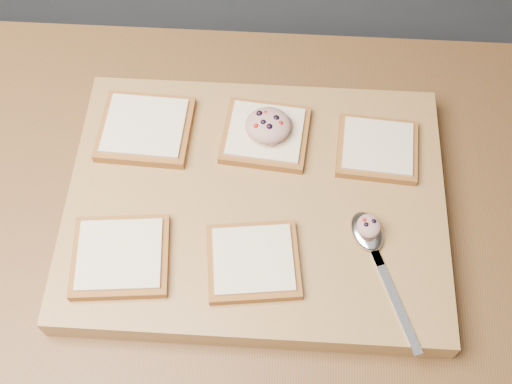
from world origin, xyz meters
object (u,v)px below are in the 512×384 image
Objects in this scene: tuna_salad_dollop at (268,125)px; spoon at (371,241)px; cutting_board at (256,204)px; bread_far_center at (265,134)px.

tuna_salad_dollop is 0.33× the size of spoon.
tuna_salad_dollop reaches higher than spoon.
bread_far_center is at bearing 85.57° from cutting_board.
cutting_board is 0.11m from tuna_salad_dollop.
spoon is (0.14, -0.15, -0.03)m from tuna_salad_dollop.
bread_far_center is (0.01, 0.10, 0.03)m from cutting_board.
cutting_board is at bearing -94.43° from bread_far_center.
spoon is (0.14, -0.15, -0.00)m from bread_far_center.
bread_far_center is 0.21m from spoon.
cutting_board is 8.03× the size of tuna_salad_dollop.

